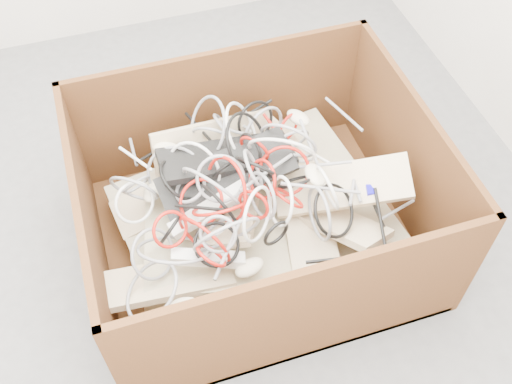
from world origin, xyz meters
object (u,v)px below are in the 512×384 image
object	(u,v)px
cardboard_box	(253,222)
power_strip_right	(208,258)
power_strip_left	(209,209)
vga_plug	(373,190)

from	to	relation	value
cardboard_box	power_strip_right	xyz separation A→B (m)	(-0.23, -0.21, 0.17)
power_strip_left	vga_plug	size ratio (longest dim) A/B	6.70
power_strip_left	power_strip_right	distance (m)	0.18
power_strip_left	power_strip_right	xyz separation A→B (m)	(-0.05, -0.16, -0.04)
power_strip_left	vga_plug	xyz separation A→B (m)	(0.57, -0.09, -0.00)
vga_plug	power_strip_right	bearing A→B (deg)	-162.36
power_strip_left	vga_plug	world-z (taller)	power_strip_left
power_strip_right	vga_plug	xyz separation A→B (m)	(0.62, 0.07, 0.04)
cardboard_box	vga_plug	world-z (taller)	cardboard_box
power_strip_left	vga_plug	distance (m)	0.58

